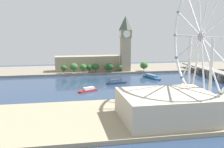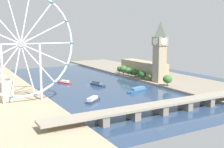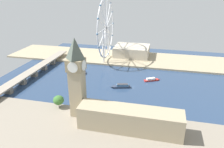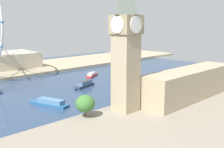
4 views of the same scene
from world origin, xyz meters
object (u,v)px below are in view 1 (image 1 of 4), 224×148
at_px(riverside_hall, 167,106).
at_px(tour_boat_0, 88,90).
at_px(tour_boat_3, 116,82).
at_px(tour_boat_2, 152,77).
at_px(ferris_wheel, 201,37).
at_px(clock_tower, 125,43).
at_px(tour_boat_1, 187,87).
at_px(parliament_block, 87,63).

relative_size(riverside_hall, tour_boat_0, 2.70).
bearing_deg(tour_boat_3, tour_boat_2, 10.95).
bearing_deg(riverside_hall, ferris_wheel, 128.55).
relative_size(riverside_hall, tour_boat_3, 2.29).
relative_size(ferris_wheel, tour_boat_0, 4.57).
distance_m(riverside_hall, tour_boat_3, 141.71).
height_order(clock_tower, tour_boat_2, clock_tower).
distance_m(tour_boat_1, tour_boat_3, 84.19).
xyz_separation_m(parliament_block, tour_boat_3, (93.83, 26.41, -11.84)).
xyz_separation_m(clock_tower, tour_boat_3, (79.86, -30.31, -43.61)).
height_order(tour_boat_1, tour_boat_2, tour_boat_1).
xyz_separation_m(clock_tower, tour_boat_2, (53.05, 24.39, -43.78)).
distance_m(clock_tower, tour_boat_2, 72.98).
relative_size(ferris_wheel, tour_boat_3, 3.89).
relative_size(tour_boat_1, tour_boat_2, 0.66).
xyz_separation_m(tour_boat_2, tour_boat_3, (26.81, -54.69, 0.17)).
distance_m(clock_tower, tour_boat_1, 136.28).
relative_size(tour_boat_0, tour_boat_2, 0.67).
bearing_deg(ferris_wheel, tour_boat_3, -155.01).
relative_size(parliament_block, tour_boat_2, 2.68).
relative_size(clock_tower, parliament_block, 0.85).
bearing_deg(tour_boat_0, tour_boat_2, -175.44).
bearing_deg(parliament_block, riverside_hall, 8.28).
height_order(ferris_wheel, riverside_hall, ferris_wheel).
bearing_deg(clock_tower, parliament_block, -103.83).
bearing_deg(tour_boat_0, ferris_wheel, 111.67).
distance_m(clock_tower, riverside_hall, 224.66).
distance_m(ferris_wheel, tour_boat_2, 146.18).
bearing_deg(tour_boat_1, tour_boat_3, 22.21).
relative_size(ferris_wheel, tour_boat_2, 3.05).
xyz_separation_m(tour_boat_0, tour_boat_3, (-33.42, 38.25, 0.50)).
relative_size(clock_tower, tour_boat_2, 2.28).
relative_size(tour_boat_0, tour_boat_3, 0.85).
bearing_deg(clock_tower, tour_boat_1, 19.31).
distance_m(ferris_wheel, tour_boat_1, 90.16).
relative_size(ferris_wheel, riverside_hall, 1.70).
height_order(parliament_block, tour_boat_2, parliament_block).
height_order(riverside_hall, tour_boat_1, riverside_hall).
height_order(parliament_block, riverside_hall, parliament_block).
bearing_deg(ferris_wheel, riverside_hall, -51.45).
bearing_deg(tour_boat_0, parliament_block, -123.70).
bearing_deg(riverside_hall, tour_boat_2, 164.39).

